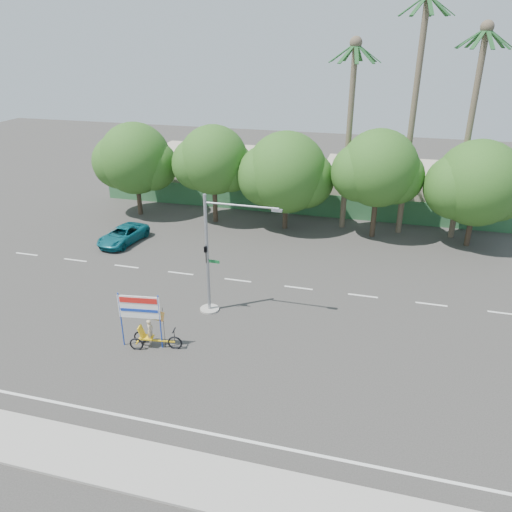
# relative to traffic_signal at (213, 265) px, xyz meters

# --- Properties ---
(ground) EXTENTS (120.00, 120.00, 0.00)m
(ground) POSITION_rel_traffic_signal_xyz_m (2.20, -3.98, -2.92)
(ground) COLOR #33302D
(ground) RESTS_ON ground
(sidewalk_near) EXTENTS (50.00, 2.40, 0.12)m
(sidewalk_near) POSITION_rel_traffic_signal_xyz_m (2.20, -11.48, -2.86)
(sidewalk_near) COLOR gray
(sidewalk_near) RESTS_ON ground
(fence) EXTENTS (38.00, 0.08, 2.00)m
(fence) POSITION_rel_traffic_signal_xyz_m (2.20, 17.52, -1.92)
(fence) COLOR #336B3D
(fence) RESTS_ON ground
(building_left) EXTENTS (12.00, 8.00, 4.00)m
(building_left) POSITION_rel_traffic_signal_xyz_m (-7.80, 22.02, -0.92)
(building_left) COLOR #B3A78E
(building_left) RESTS_ON ground
(building_right) EXTENTS (14.00, 8.00, 3.60)m
(building_right) POSITION_rel_traffic_signal_xyz_m (10.20, 22.02, -1.12)
(building_right) COLOR #B3A78E
(building_right) RESTS_ON ground
(tree_far_left) EXTENTS (7.14, 6.00, 7.96)m
(tree_far_left) POSITION_rel_traffic_signal_xyz_m (-11.85, 14.02, 1.84)
(tree_far_left) COLOR #473828
(tree_far_left) RESTS_ON ground
(tree_left) EXTENTS (6.66, 5.60, 8.07)m
(tree_left) POSITION_rel_traffic_signal_xyz_m (-4.85, 14.02, 2.14)
(tree_left) COLOR #473828
(tree_left) RESTS_ON ground
(tree_center) EXTENTS (7.62, 6.40, 7.85)m
(tree_center) POSITION_rel_traffic_signal_xyz_m (1.14, 14.02, 1.55)
(tree_center) COLOR #473828
(tree_center) RESTS_ON ground
(tree_right) EXTENTS (6.90, 5.80, 8.36)m
(tree_right) POSITION_rel_traffic_signal_xyz_m (8.15, 14.02, 2.32)
(tree_right) COLOR #473828
(tree_right) RESTS_ON ground
(tree_far_right) EXTENTS (7.38, 6.20, 7.94)m
(tree_far_right) POSITION_rel_traffic_signal_xyz_m (15.15, 14.02, 1.73)
(tree_far_right) COLOR #473828
(tree_far_right) RESTS_ON ground
(palm_tall) EXTENTS (3.73, 3.79, 17.45)m
(palm_tall) POSITION_rel_traffic_signal_xyz_m (10.20, 15.52, 7.55)
(palm_tall) COLOR #70604C
(palm_tall) RESTS_ON ground
(palm_mid) EXTENTS (3.73, 3.79, 15.45)m
(palm_mid) POSITION_rel_traffic_signal_xyz_m (14.20, 15.52, 6.48)
(palm_mid) COLOR #70604C
(palm_mid) RESTS_ON ground
(palm_short) EXTENTS (3.73, 3.79, 14.45)m
(palm_short) POSITION_rel_traffic_signal_xyz_m (5.70, 15.52, 5.94)
(palm_short) COLOR #70604C
(palm_short) RESTS_ON ground
(traffic_signal) EXTENTS (4.72, 1.10, 7.00)m
(traffic_signal) POSITION_rel_traffic_signal_xyz_m (0.00, 0.00, 0.00)
(traffic_signal) COLOR gray
(traffic_signal) RESTS_ON ground
(trike_billboard) EXTENTS (3.13, 0.92, 3.09)m
(trike_billboard) POSITION_rel_traffic_signal_xyz_m (-2.06, -4.27, -1.68)
(trike_billboard) COLOR black
(trike_billboard) RESTS_ON ground
(pickup_truck) EXTENTS (2.76, 4.81, 1.26)m
(pickup_truck) POSITION_rel_traffic_signal_xyz_m (-10.04, 7.76, -2.29)
(pickup_truck) COLOR #0F5F6D
(pickup_truck) RESTS_ON ground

